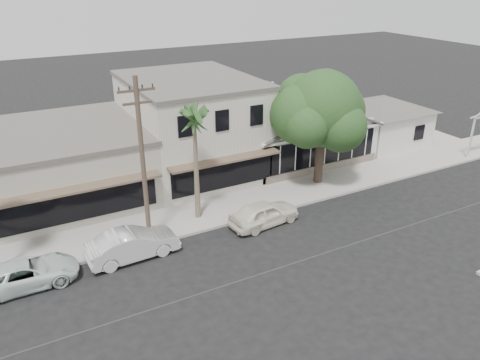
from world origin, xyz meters
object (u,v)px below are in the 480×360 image
shade_tree (320,110)px  car_0 (264,213)px  car_1 (133,244)px  utility_pole (143,161)px  car_2 (26,273)px

shade_tree → car_0: bearing=-151.1°
car_1 → shade_tree: bearing=-79.9°
car_0 → car_1: size_ratio=0.92×
utility_pole → car_1: size_ratio=1.94×
utility_pole → car_2: (-6.15, -0.83, -4.14)m
car_1 → car_2: size_ratio=1.00×
utility_pole → shade_tree: utility_pole is taller
utility_pole → car_2: bearing=-172.3°
utility_pole → car_2: utility_pole is taller
shade_tree → car_1: bearing=-167.1°
car_1 → shade_tree: shade_tree is taller
car_0 → car_1: car_1 is taller
utility_pole → shade_tree: (12.54, 2.25, 0.33)m
car_0 → car_1: bearing=82.1°
utility_pole → car_2: size_ratio=1.94×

